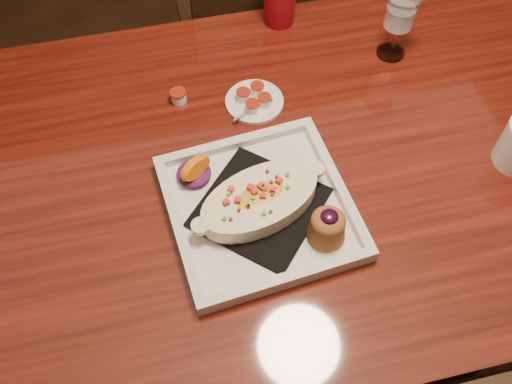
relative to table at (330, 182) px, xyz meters
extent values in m
plane|color=#311E10|center=(0.00, 0.00, -0.65)|extent=(7.00, 7.00, 0.00)
cube|color=maroon|center=(0.00, 0.00, 0.08)|extent=(1.50, 0.90, 0.04)
cylinder|color=black|center=(-0.67, 0.37, -0.30)|extent=(0.07, 0.07, 0.71)
cylinder|color=black|center=(0.67, 0.37, -0.30)|extent=(0.07, 0.07, 0.71)
cube|color=black|center=(0.00, 0.70, -0.20)|extent=(0.42, 0.42, 0.04)
cylinder|color=black|center=(0.17, 0.87, -0.43)|extent=(0.04, 0.04, 0.45)
cylinder|color=black|center=(-0.17, 0.87, -0.43)|extent=(0.04, 0.04, 0.45)
cylinder|color=black|center=(0.17, 0.53, -0.43)|extent=(0.04, 0.04, 0.45)
cylinder|color=black|center=(-0.17, 0.53, -0.43)|extent=(0.04, 0.04, 0.45)
cube|color=black|center=(0.00, 0.51, 0.05)|extent=(0.40, 0.03, 0.46)
cube|color=silver|center=(-0.17, -0.09, 0.10)|extent=(0.35, 0.35, 0.01)
cube|color=black|center=(-0.17, -0.09, 0.11)|extent=(0.28, 0.28, 0.01)
ellipsoid|color=gold|center=(-0.17, -0.09, 0.14)|extent=(0.22, 0.15, 0.04)
ellipsoid|color=#5B1457|center=(-0.28, 0.00, 0.12)|extent=(0.06, 0.07, 0.02)
cone|color=brown|center=(-0.08, -0.18, 0.13)|extent=(0.07, 0.07, 0.05)
ellipsoid|color=brown|center=(-0.08, -0.18, 0.16)|extent=(0.06, 0.06, 0.03)
ellipsoid|color=black|center=(-0.08, -0.18, 0.17)|extent=(0.03, 0.03, 0.01)
cylinder|color=silver|center=(0.20, 0.24, 0.10)|extent=(0.06, 0.06, 0.01)
cylinder|color=silver|center=(0.20, 0.24, 0.14)|extent=(0.01, 0.01, 0.07)
cone|color=silver|center=(0.20, 0.24, 0.21)|extent=(0.07, 0.07, 0.08)
cylinder|color=silver|center=(-0.12, 0.16, 0.10)|extent=(0.12, 0.12, 0.01)
cylinder|color=white|center=(-0.15, 0.17, 0.12)|extent=(0.03, 0.03, 0.02)
cylinder|color=#A72214|center=(-0.15, 0.17, 0.13)|extent=(0.03, 0.03, 0.00)
cylinder|color=white|center=(-0.11, 0.18, 0.12)|extent=(0.03, 0.03, 0.02)
cylinder|color=#A72214|center=(-0.11, 0.18, 0.13)|extent=(0.03, 0.03, 0.00)
cylinder|color=white|center=(-0.11, 0.15, 0.12)|extent=(0.03, 0.03, 0.02)
cylinder|color=#A72214|center=(-0.11, 0.15, 0.13)|extent=(0.03, 0.03, 0.00)
cylinder|color=white|center=(-0.13, 0.14, 0.12)|extent=(0.03, 0.03, 0.02)
cylinder|color=#A72214|center=(-0.13, 0.14, 0.13)|extent=(0.03, 0.03, 0.00)
cylinder|color=white|center=(-0.27, 0.21, 0.11)|extent=(0.03, 0.03, 0.02)
cylinder|color=#A72214|center=(-0.27, 0.21, 0.12)|extent=(0.03, 0.03, 0.00)
camera|label=1|loc=(-0.30, -0.62, 0.98)|focal=40.00mm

